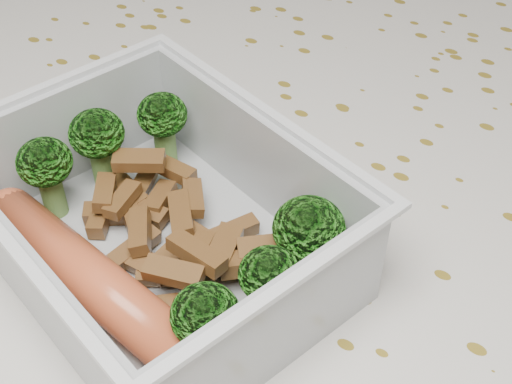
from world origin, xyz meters
The scene contains 6 objects.
dining_table centered at (0.00, 0.00, 0.67)m, with size 1.40×0.90×0.75m.
tablecloth centered at (0.00, 0.00, 0.72)m, with size 1.46×0.96×0.19m.
lunch_container centered at (-0.02, -0.04, 0.78)m, with size 0.22×0.19×0.07m.
broccoli_florets centered at (-0.01, -0.03, 0.79)m, with size 0.17×0.13×0.05m.
meat_pile centered at (-0.02, -0.03, 0.77)m, with size 0.12×0.08×0.03m.
sausage centered at (-0.02, -0.08, 0.78)m, with size 0.16×0.05×0.03m.
Camera 1 is at (0.16, -0.22, 1.04)m, focal length 50.00 mm.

